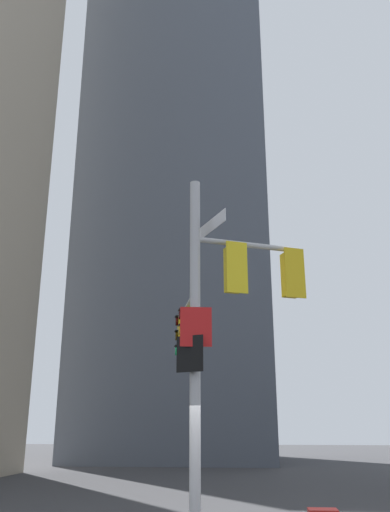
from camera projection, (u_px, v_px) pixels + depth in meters
name	position (u px, v px, depth m)	size (l,w,h in m)	color
building_mid_block	(181.00, 208.00, 40.74)	(12.62, 12.62, 35.93)	#4C5460
signal_pole_assembly	(214.00, 320.00, 11.57)	(3.06, 2.54, 7.31)	#B2B2B5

